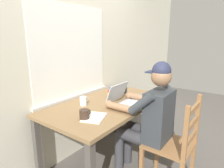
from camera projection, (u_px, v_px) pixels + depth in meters
The scene contains 14 objects.
ground_plane at pixel (108, 162), 2.33m from camera, with size 8.00×8.00×0.00m, color #56514C.
back_wall at pixel (75, 52), 2.30m from camera, with size 6.00×0.08×2.60m.
desk at pixel (108, 110), 2.18m from camera, with size 1.46×0.81×0.75m.
seated_person at pixel (149, 116), 1.93m from camera, with size 0.50×0.60×1.25m.
wooden_chair at pixel (175, 145), 1.82m from camera, with size 0.42×0.42×0.95m.
laptop at pixel (124, 100), 2.09m from camera, with size 0.33×0.31×0.22m.
computer_mouse at pixel (139, 98), 2.28m from camera, with size 0.06×0.10×0.03m, color black.
coffee_mug_white at pixel (83, 101), 2.07m from camera, with size 0.11×0.07×0.09m.
coffee_mug_dark at pixel (85, 115), 1.71m from camera, with size 0.13×0.09×0.09m.
coffee_mug_spare at pixel (124, 90), 2.52m from camera, with size 0.12×0.08×0.09m.
book_stack_main at pixel (116, 92), 2.34m from camera, with size 0.18×0.14×0.13m.
paper_pile_near_laptop at pixel (94, 117), 1.75m from camera, with size 0.24×0.18×0.01m, color white.
paper_pile_back_corner at pixel (139, 102), 2.17m from camera, with size 0.20×0.19×0.02m, color silver.
landscape_photo_print at pixel (139, 95), 2.42m from camera, with size 0.13×0.09×0.00m, color teal.
Camera 1 is at (-1.62, -1.25, 1.46)m, focal length 30.90 mm.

